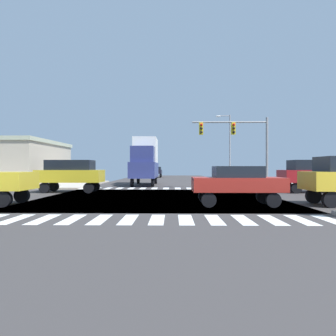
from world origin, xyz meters
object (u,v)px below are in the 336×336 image
at_px(box_truck_nearside_1, 145,160).
at_px(sedan_farside_1, 237,182).
at_px(traffic_signal_mast, 237,136).
at_px(sedan_middle_2, 157,171).
at_px(street_lamp, 228,142).
at_px(suv_crossing_1, 313,173).
at_px(suv_trailing_3, 71,173).
at_px(bank_building, 6,162).

distance_m(box_truck_nearside_1, sedan_farside_1, 16.61).
xyz_separation_m(traffic_signal_mast, sedan_middle_2, (-8.25, 26.46, -3.34)).
xyz_separation_m(street_lamp, suv_crossing_1, (3.55, -13.42, -3.41)).
height_order(box_truck_nearside_1, suv_trailing_3, box_truck_nearside_1).
height_order(street_lamp, sedan_middle_2, street_lamp).
relative_size(street_lamp, box_truck_nearside_1, 1.12).
xyz_separation_m(bank_building, sedan_farside_1, (21.89, -18.25, -1.28)).
distance_m(box_truck_nearside_1, suv_trailing_3, 9.72).
height_order(bank_building, suv_trailing_3, bank_building).
bearing_deg(street_lamp, box_truck_nearside_1, -152.13).
xyz_separation_m(suv_crossing_1, suv_trailing_3, (-17.59, 0.00, 0.00)).
bearing_deg(bank_building, sedan_middle_2, 49.52).
distance_m(traffic_signal_mast, sedan_farside_1, 11.28).
height_order(street_lamp, suv_crossing_1, street_lamp).
distance_m(street_lamp, box_truck_nearside_1, 10.85).
height_order(sedan_farside_1, suv_crossing_1, suv_crossing_1).
bearing_deg(suv_crossing_1, bank_building, -111.25).
bearing_deg(sedan_middle_2, sedan_farside_1, 99.07).
height_order(bank_building, box_truck_nearside_1, box_truck_nearside_1).
bearing_deg(traffic_signal_mast, box_truck_nearside_1, 149.10).
distance_m(bank_building, sedan_farside_1, 28.52).
height_order(street_lamp, bank_building, street_lamp).
bearing_deg(suv_crossing_1, traffic_signal_mast, -126.86).
height_order(suv_crossing_1, sedan_middle_2, suv_crossing_1).
bearing_deg(box_truck_nearside_1, street_lamp, -152.13).
distance_m(street_lamp, sedan_farside_1, 21.04).
bearing_deg(sedan_middle_2, suv_crossing_1, 113.35).
relative_size(sedan_farside_1, suv_trailing_3, 0.93).
bearing_deg(box_truck_nearside_1, sedan_farside_1, 110.90).
height_order(traffic_signal_mast, street_lamp, street_lamp).
height_order(street_lamp, suv_trailing_3, street_lamp).
distance_m(suv_crossing_1, sedan_middle_2, 32.65).
relative_size(traffic_signal_mast, suv_crossing_1, 1.40).
height_order(sedan_farside_1, sedan_middle_2, same).
height_order(traffic_signal_mast, sedan_farside_1, traffic_signal_mast).
bearing_deg(sedan_middle_2, street_lamp, 119.55).
height_order(traffic_signal_mast, suv_trailing_3, traffic_signal_mast).
distance_m(street_lamp, bank_building, 25.58).
bearing_deg(suv_trailing_3, bank_building, -134.77).
height_order(bank_building, sedan_middle_2, bank_building).
distance_m(sedan_farside_1, suv_trailing_3, 12.66).
relative_size(traffic_signal_mast, bank_building, 0.51).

